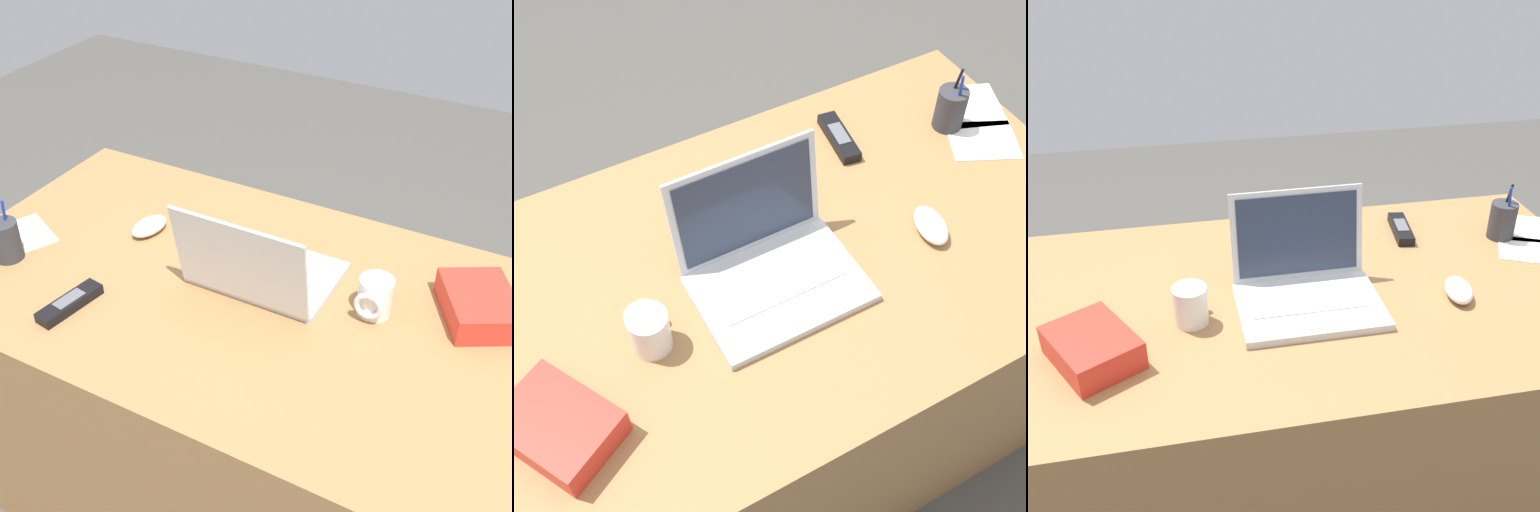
# 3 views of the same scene
# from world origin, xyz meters

# --- Properties ---
(ground_plane) EXTENTS (6.00, 6.00, 0.00)m
(ground_plane) POSITION_xyz_m (0.00, 0.00, 0.00)
(ground_plane) COLOR #4C4944
(desk) EXTENTS (1.51, 0.83, 0.70)m
(desk) POSITION_xyz_m (0.00, 0.00, 0.35)
(desk) COLOR #9E7042
(desk) RESTS_ON ground
(laptop) EXTENTS (0.32, 0.27, 0.23)m
(laptop) POSITION_xyz_m (0.00, -0.03, 0.75)
(laptop) COLOR silver
(laptop) RESTS_ON desk
(computer_mouse) EXTENTS (0.08, 0.12, 0.04)m
(computer_mouse) POSITION_xyz_m (0.35, -0.09, 0.72)
(computer_mouse) COLOR white
(computer_mouse) RESTS_ON desk
(coffee_mug_white) EXTENTS (0.08, 0.09, 0.09)m
(coffee_mug_white) POSITION_xyz_m (-0.27, -0.06, 0.75)
(coffee_mug_white) COLOR white
(coffee_mug_white) RESTS_ON desk
(cordless_phone) EXTENTS (0.07, 0.16, 0.03)m
(cordless_phone) POSITION_xyz_m (0.33, 0.24, 0.72)
(cordless_phone) COLOR black
(cordless_phone) RESTS_ON desk
(pen_holder) EXTENTS (0.07, 0.07, 0.15)m
(pen_holder) POSITION_xyz_m (0.59, 0.16, 0.76)
(pen_holder) COLOR #333338
(pen_holder) RESTS_ON desk
(snack_bag) EXTENTS (0.22, 0.23, 0.06)m
(snack_bag) POSITION_xyz_m (-0.47, -0.16, 0.74)
(snack_bag) COLOR red
(snack_bag) RESTS_ON desk
(paper_note_near_laptop) EXTENTS (0.17, 0.19, 0.00)m
(paper_note_near_laptop) POSITION_xyz_m (0.70, 0.18, 0.71)
(paper_note_near_laptop) COLOR white
(paper_note_near_laptop) RESTS_ON desk
(paper_note_left) EXTENTS (0.20, 0.19, 0.00)m
(paper_note_left) POSITION_xyz_m (0.63, 0.08, 0.71)
(paper_note_left) COLOR white
(paper_note_left) RESTS_ON desk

